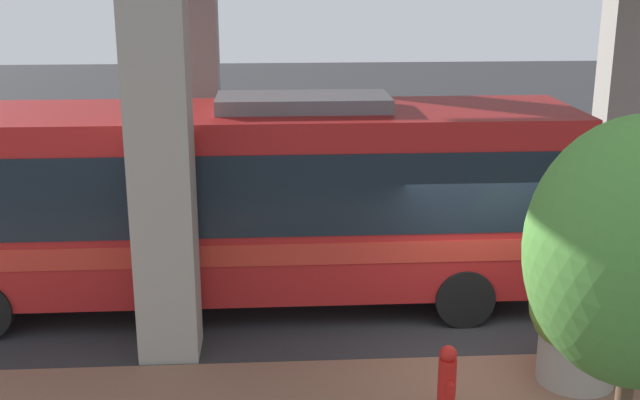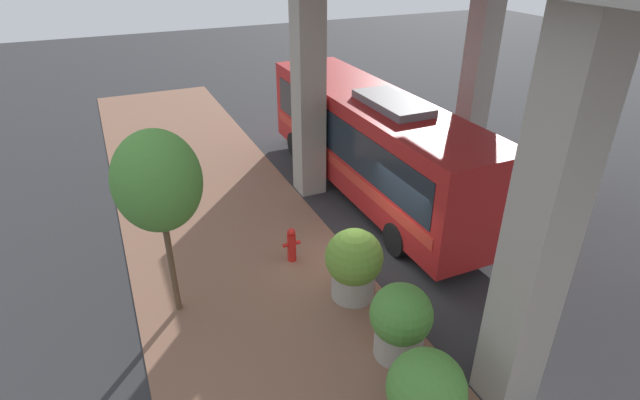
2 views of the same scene
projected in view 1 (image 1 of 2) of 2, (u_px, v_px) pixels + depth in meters
The scene contains 4 objects.
ground_plane at pixel (492, 357), 12.42m from camera, with size 80.00×80.00×0.00m, color #2D2D30.
bus at pixel (237, 194), 13.90m from camera, with size 2.75×11.66×3.73m.
fire_hydrant at pixel (447, 382), 10.58m from camera, with size 0.51×0.24×1.06m.
planter_middle at pixel (580, 318), 11.40m from camera, with size 1.45×1.45×1.92m.
Camera 1 is at (-11.05, 3.36, 5.80)m, focal length 45.00 mm.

